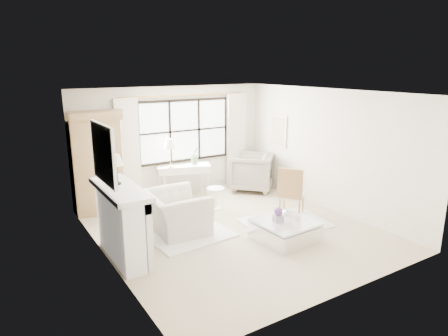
{
  "coord_description": "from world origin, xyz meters",
  "views": [
    {
      "loc": [
        -4.1,
        -6.16,
        3.17
      ],
      "look_at": [
        -0.12,
        0.2,
        1.24
      ],
      "focal_mm": 32.0,
      "sensor_mm": 36.0,
      "label": 1
    }
  ],
  "objects_px": {
    "armoire": "(99,162)",
    "coffee_table": "(285,231)",
    "console_table": "(184,181)",
    "club_armchair": "(176,212)"
  },
  "relations": [
    {
      "from": "club_armchair",
      "to": "armoire",
      "type": "bearing_deg",
      "value": 29.56
    },
    {
      "from": "armoire",
      "to": "coffee_table",
      "type": "relative_size",
      "value": 2.13
    },
    {
      "from": "armoire",
      "to": "console_table",
      "type": "xyz_separation_m",
      "value": [
        2.04,
        0.05,
        -0.74
      ]
    },
    {
      "from": "armoire",
      "to": "club_armchair",
      "type": "bearing_deg",
      "value": -45.07
    },
    {
      "from": "armoire",
      "to": "coffee_table",
      "type": "height_order",
      "value": "armoire"
    },
    {
      "from": "console_table",
      "to": "coffee_table",
      "type": "relative_size",
      "value": 1.31
    },
    {
      "from": "console_table",
      "to": "club_armchair",
      "type": "xyz_separation_m",
      "value": [
        -1.12,
        -1.9,
        -0.0
      ]
    },
    {
      "from": "armoire",
      "to": "coffee_table",
      "type": "distance_m",
      "value": 4.23
    },
    {
      "from": "console_table",
      "to": "club_armchair",
      "type": "bearing_deg",
      "value": -101.56
    },
    {
      "from": "console_table",
      "to": "coffee_table",
      "type": "height_order",
      "value": "console_table"
    }
  ]
}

